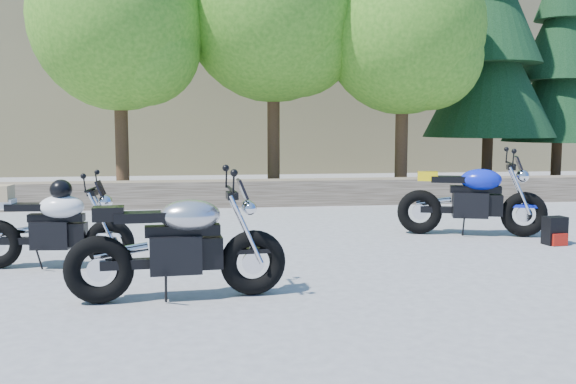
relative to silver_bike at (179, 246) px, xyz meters
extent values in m
plane|color=gray|center=(1.08, 1.02, -0.49)|extent=(90.00, 90.00, 0.00)
cube|color=brown|center=(1.08, 6.52, -0.24)|extent=(22.00, 0.55, 0.50)
cube|color=#706645|center=(4.08, 29.02, 7.01)|extent=(80.00, 30.00, 15.00)
cylinder|color=#382314|center=(-1.42, 8.22, 1.02)|extent=(0.28, 0.28, 3.02)
sphere|color=#2F7219|center=(-1.42, 8.22, 3.29)|extent=(3.67, 3.67, 3.67)
sphere|color=#2F7219|center=(-0.92, 7.92, 2.64)|extent=(2.38, 2.38, 2.38)
cylinder|color=#382314|center=(1.88, 8.62, 1.19)|extent=(0.28, 0.28, 3.36)
sphere|color=#2F7219|center=(1.88, 8.62, 3.71)|extent=(4.08, 4.08, 4.08)
sphere|color=#2F7219|center=(2.38, 8.32, 2.99)|extent=(2.64, 2.64, 2.64)
cylinder|color=#382314|center=(4.68, 8.02, 0.97)|extent=(0.28, 0.28, 2.91)
sphere|color=#2F7219|center=(4.68, 8.02, 3.15)|extent=(3.54, 3.54, 3.54)
sphere|color=#2F7219|center=(5.18, 7.72, 2.53)|extent=(2.29, 2.29, 2.29)
cylinder|color=#382314|center=(7.28, 9.22, 0.59)|extent=(0.26, 0.26, 2.16)
cone|color=black|center=(7.28, 9.22, 2.39)|extent=(3.17, 3.17, 3.24)
cone|color=black|center=(7.28, 9.22, 3.97)|extent=(2.45, 2.45, 2.88)
cylinder|color=#382314|center=(9.48, 9.82, 0.47)|extent=(0.26, 0.26, 1.92)
cone|color=black|center=(9.48, 9.82, 2.07)|extent=(2.82, 2.82, 2.88)
cone|color=black|center=(9.48, 9.82, 3.48)|extent=(2.18, 2.18, 2.56)
torus|color=black|center=(0.68, 0.05, -0.18)|extent=(0.63, 0.20, 0.62)
torus|color=black|center=(-0.71, -0.05, -0.18)|extent=(0.63, 0.20, 0.62)
cylinder|color=silver|center=(0.68, 0.05, -0.18)|extent=(0.21, 0.05, 0.21)
cylinder|color=silver|center=(-0.71, -0.05, -0.18)|extent=(0.21, 0.05, 0.21)
cube|color=black|center=(-0.03, 0.00, -0.07)|extent=(0.48, 0.32, 0.35)
cube|color=black|center=(0.03, 0.00, 0.15)|extent=(0.68, 0.20, 0.10)
ellipsoid|color=silver|center=(0.10, 0.01, 0.28)|extent=(0.58, 0.41, 0.29)
cube|color=black|center=(-0.32, -0.02, 0.28)|extent=(0.49, 0.25, 0.09)
cube|color=black|center=(-0.61, -0.04, 0.32)|extent=(0.28, 0.21, 0.13)
cylinder|color=black|center=(0.48, 0.03, 0.50)|extent=(0.08, 0.64, 0.03)
sphere|color=silver|center=(0.64, 0.05, 0.34)|extent=(0.17, 0.17, 0.17)
torus|color=black|center=(-0.80, 1.41, -0.22)|extent=(0.56, 0.19, 0.55)
cylinder|color=silver|center=(-0.80, 1.41, -0.22)|extent=(0.19, 0.05, 0.19)
cube|color=black|center=(-1.43, 1.47, -0.11)|extent=(0.44, 0.30, 0.31)
cube|color=black|center=(-1.37, 1.47, 0.08)|extent=(0.61, 0.20, 0.09)
ellipsoid|color=white|center=(-1.31, 1.46, 0.20)|extent=(0.52, 0.38, 0.26)
cube|color=black|center=(-1.69, 1.50, 0.20)|extent=(0.45, 0.23, 0.08)
cube|color=white|center=(-1.94, 1.53, 0.23)|extent=(0.26, 0.20, 0.11)
cylinder|color=black|center=(-0.97, 1.43, 0.39)|extent=(0.09, 0.57, 0.03)
sphere|color=silver|center=(-0.84, 1.41, 0.25)|extent=(0.15, 0.15, 0.15)
ellipsoid|color=black|center=(-1.31, 1.46, 0.38)|extent=(0.27, 0.28, 0.23)
torus|color=black|center=(4.73, 2.59, -0.17)|extent=(0.66, 0.35, 0.64)
torus|color=black|center=(3.35, 3.03, -0.17)|extent=(0.66, 0.35, 0.64)
cylinder|color=silver|center=(4.73, 2.59, -0.17)|extent=(0.22, 0.11, 0.22)
cylinder|color=silver|center=(3.35, 3.03, -0.17)|extent=(0.22, 0.11, 0.22)
cube|color=black|center=(4.02, 2.81, -0.05)|extent=(0.55, 0.43, 0.36)
cube|color=black|center=(4.09, 2.79, 0.17)|extent=(0.72, 0.37, 0.10)
ellipsoid|color=#0D1EC5|center=(4.15, 2.77, 0.31)|extent=(0.67, 0.55, 0.30)
cube|color=black|center=(3.73, 2.91, 0.31)|extent=(0.55, 0.36, 0.09)
cube|color=yellow|center=(3.45, 3.00, 0.35)|extent=(0.33, 0.28, 0.13)
cylinder|color=black|center=(4.54, 2.65, 0.54)|extent=(0.23, 0.64, 0.03)
sphere|color=silver|center=(4.69, 2.60, 0.37)|extent=(0.18, 0.18, 0.18)
cube|color=black|center=(4.84, 1.99, -0.30)|extent=(0.30, 0.23, 0.37)
cube|color=#A8170E|center=(4.86, 1.87, -0.41)|extent=(0.22, 0.06, 0.16)
camera|label=1|loc=(0.18, -5.81, 1.11)|focal=40.00mm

